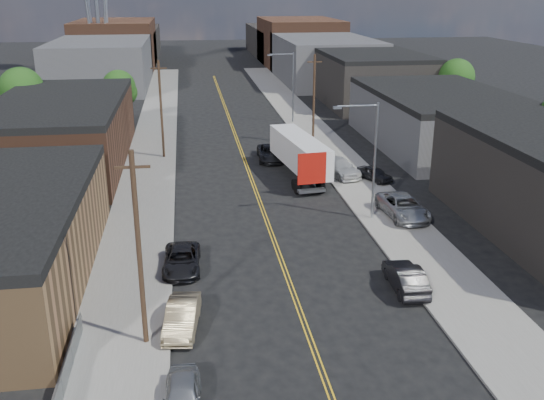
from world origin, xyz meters
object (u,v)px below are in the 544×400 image
object	(u,v)px
car_left_a	(182,395)
car_right_lot_a	(403,207)
car_ahead_truck	(271,153)
car_right_oncoming	(406,277)
car_right_lot_b	(339,167)
car_left_b	(182,317)
car_right_lot_c	(375,174)
semi_truck	(297,150)
car_left_c	(182,260)

from	to	relation	value
car_left_a	car_right_lot_a	xyz separation A→B (m)	(16.81, 20.06, 0.31)
car_ahead_truck	car_right_oncoming	bearing A→B (deg)	-79.13
car_right_lot_b	car_right_lot_a	bearing A→B (deg)	-95.83
car_left_b	car_right_lot_c	size ratio (longest dim) A/B	1.18
semi_truck	car_right_oncoming	xyz separation A→B (m)	(2.10, -24.31, -1.40)
car_right_lot_c	car_left_b	bearing A→B (deg)	-153.32
car_right_lot_b	car_left_a	bearing A→B (deg)	-132.03
car_right_lot_a	car_right_lot_c	world-z (taller)	car_right_lot_a
car_right_lot_a	car_right_lot_b	xyz separation A→B (m)	(-2.21, 11.19, -0.02)
car_left_b	car_right_lot_a	xyz separation A→B (m)	(16.81, 13.70, 0.23)
car_left_b	car_left_c	bearing A→B (deg)	97.46
car_left_a	car_right_lot_b	world-z (taller)	car_right_lot_b
car_left_a	car_right_lot_a	world-z (taller)	car_right_lot_a
car_right_lot_a	car_right_lot_c	distance (m)	9.21
car_right_lot_a	car_ahead_truck	size ratio (longest dim) A/B	1.07
car_left_a	car_ahead_truck	xyz separation A→B (m)	(9.04, 37.78, 0.10)
car_ahead_truck	car_left_c	bearing A→B (deg)	-107.32
car_left_c	car_right_lot_c	distance (m)	23.51
car_left_b	car_left_a	bearing A→B (deg)	-82.54
car_left_a	car_right_oncoming	xyz separation A→B (m)	(13.00, 8.96, 0.11)
semi_truck	car_left_b	world-z (taller)	semi_truck
semi_truck	car_right_oncoming	world-z (taller)	semi_truck
car_left_a	car_left_c	bearing A→B (deg)	92.16
car_left_b	car_right_lot_a	size ratio (longest dim) A/B	0.76
car_right_lot_a	car_left_c	bearing A→B (deg)	-162.52
semi_truck	car_left_a	bearing A→B (deg)	-115.72
car_right_lot_b	car_right_oncoming	bearing A→B (deg)	-111.09
car_right_lot_a	car_right_lot_b	bearing A→B (deg)	97.14
car_left_c	car_ahead_truck	distance (m)	25.97
semi_truck	car_right_lot_c	distance (m)	7.77
car_right_oncoming	car_ahead_truck	xyz separation A→B (m)	(-3.96, 28.82, -0.00)
semi_truck	car_ahead_truck	world-z (taller)	semi_truck
semi_truck	car_left_c	distance (m)	22.68
car_left_a	semi_truck	bearing A→B (deg)	74.02
semi_truck	car_left_c	bearing A→B (deg)	-126.38
car_right_oncoming	car_right_lot_b	world-z (taller)	car_right_lot_b
car_right_lot_b	semi_truck	bearing A→B (deg)	134.33
car_left_a	car_left_b	size ratio (longest dim) A/B	0.87
semi_truck	car_right_lot_c	xyz separation A→B (m)	(6.50, -4.02, -1.38)
car_left_c	car_right_lot_b	bearing A→B (deg)	52.93
car_right_lot_b	car_right_lot_c	world-z (taller)	car_right_lot_b
car_left_a	car_right_lot_a	size ratio (longest dim) A/B	0.66
semi_truck	car_left_c	xyz separation A→B (m)	(-10.90, -19.83, -1.49)
car_left_a	car_right_lot_a	bearing A→B (deg)	52.20
semi_truck	car_left_b	distance (m)	29.07
car_left_b	car_right_lot_b	world-z (taller)	car_right_lot_b
car_left_c	car_right_lot_a	size ratio (longest dim) A/B	0.83
car_right_oncoming	car_right_lot_a	distance (m)	11.73
semi_truck	car_left_c	size ratio (longest dim) A/B	3.04
car_right_lot_a	car_right_lot_c	xyz separation A→B (m)	(0.59, 9.19, -0.17)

